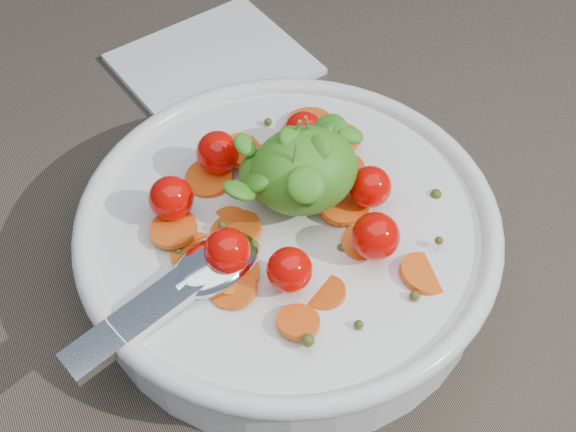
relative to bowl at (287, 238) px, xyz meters
name	(u,v)px	position (x,y,z in m)	size (l,w,h in m)	color
ground	(271,239)	(0.00, 0.03, -0.03)	(6.00, 6.00, 0.00)	brown
bowl	(287,238)	(0.00, 0.00, 0.00)	(0.28, 0.26, 0.11)	white
napkin	(214,64)	(0.02, 0.21, -0.03)	(0.14, 0.12, 0.01)	white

